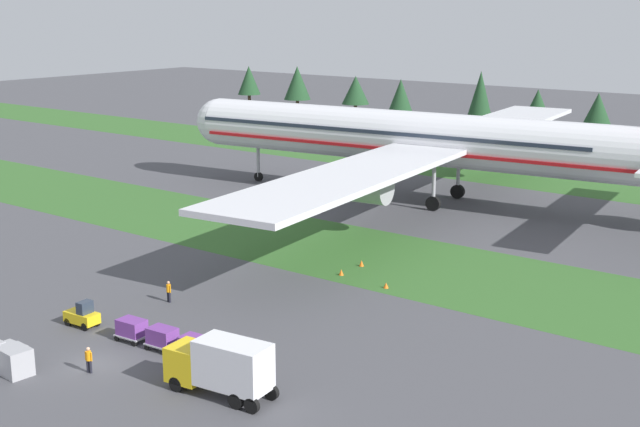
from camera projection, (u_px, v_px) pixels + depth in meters
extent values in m
plane|color=#47474C|center=(92.00, 366.00, 55.09)|extent=(400.00, 400.00, 0.00)
cube|color=#336028|center=(367.00, 255.00, 79.62)|extent=(320.00, 16.54, 0.01)
cube|color=#336028|center=(554.00, 179.00, 114.43)|extent=(320.00, 16.54, 0.01)
cylinder|color=silver|center=(412.00, 137.00, 100.45)|extent=(57.63, 12.83, 6.22)
sphere|color=silver|center=(219.00, 121.00, 114.65)|extent=(6.10, 6.10, 6.10)
cube|color=red|center=(412.00, 147.00, 100.71)|extent=(56.26, 12.79, 0.36)
cube|color=#283342|center=(386.00, 129.00, 102.00)|extent=(50.70, 12.08, 0.44)
cube|color=silver|center=(347.00, 177.00, 80.22)|extent=(13.48, 39.23, 0.56)
cylinder|color=#A3A3A8|center=(363.00, 186.00, 86.20)|extent=(5.95, 4.05, 3.42)
cube|color=silver|center=(503.00, 123.00, 117.52)|extent=(13.48, 39.23, 0.56)
cylinder|color=#A3A3A8|center=(478.00, 142.00, 113.87)|extent=(5.95, 4.05, 3.42)
cylinder|color=#A3A3A8|center=(258.00, 154.00, 112.48)|extent=(0.44, 0.44, 6.09)
cylinder|color=black|center=(259.00, 177.00, 113.21)|extent=(1.24, 0.56, 1.20)
cylinder|color=#A3A3A8|center=(434.00, 178.00, 96.02)|extent=(0.44, 0.44, 5.84)
cylinder|color=black|center=(433.00, 203.00, 96.72)|extent=(1.76, 0.79, 1.70)
cylinder|color=#A3A3A8|center=(458.00, 168.00, 102.26)|extent=(0.44, 0.44, 5.84)
cylinder|color=black|center=(458.00, 192.00, 102.96)|extent=(1.76, 0.79, 1.70)
cube|color=yellow|center=(82.00, 317.00, 61.77)|extent=(2.69, 1.48, 0.77)
cube|color=#283342|center=(85.00, 307.00, 61.37)|extent=(0.78, 1.14, 0.90)
cylinder|color=black|center=(68.00, 322.00, 61.90)|extent=(0.61, 0.24, 0.60)
cylinder|color=black|center=(80.00, 317.00, 62.80)|extent=(0.61, 0.24, 0.60)
cylinder|color=black|center=(85.00, 327.00, 60.93)|extent=(0.61, 0.24, 0.60)
cylinder|color=black|center=(97.00, 322.00, 61.83)|extent=(0.61, 0.24, 0.60)
cube|color=#A3A3A8|center=(132.00, 335.00, 59.13)|extent=(2.30, 1.66, 0.10)
cube|color=#70388E|center=(132.00, 327.00, 58.99)|extent=(2.03, 1.46, 1.10)
cylinder|color=black|center=(117.00, 339.00, 59.06)|extent=(0.41, 0.15, 0.40)
cylinder|color=black|center=(131.00, 332.00, 60.18)|extent=(0.41, 0.15, 0.40)
cylinder|color=black|center=(134.00, 344.00, 58.17)|extent=(0.41, 0.15, 0.40)
cylinder|color=black|center=(148.00, 337.00, 59.29)|extent=(0.41, 0.15, 0.40)
cube|color=#A3A3A8|center=(163.00, 344.00, 57.59)|extent=(2.30, 1.66, 0.10)
cube|color=#70388E|center=(162.00, 336.00, 57.44)|extent=(2.03, 1.46, 1.10)
cylinder|color=black|center=(147.00, 347.00, 57.52)|extent=(0.41, 0.15, 0.40)
cylinder|color=black|center=(161.00, 341.00, 58.64)|extent=(0.41, 0.15, 0.40)
cylinder|color=black|center=(165.00, 353.00, 56.63)|extent=(0.41, 0.15, 0.40)
cylinder|color=black|center=(179.00, 346.00, 57.75)|extent=(0.41, 0.15, 0.40)
cube|color=#A3A3A8|center=(195.00, 353.00, 56.04)|extent=(2.30, 1.66, 0.10)
cube|color=#70388E|center=(195.00, 345.00, 55.90)|extent=(2.03, 1.46, 1.10)
cylinder|color=black|center=(179.00, 357.00, 55.98)|extent=(0.41, 0.15, 0.40)
cylinder|color=black|center=(193.00, 350.00, 57.10)|extent=(0.41, 0.15, 0.40)
cylinder|color=black|center=(198.00, 362.00, 55.09)|extent=(0.41, 0.15, 0.40)
cylinder|color=black|center=(212.00, 355.00, 56.21)|extent=(0.41, 0.15, 0.40)
cube|color=yellow|center=(189.00, 362.00, 51.76)|extent=(2.45, 2.54, 2.20)
cube|color=#283342|center=(175.00, 352.00, 52.18)|extent=(0.32, 2.07, 0.97)
cube|color=silver|center=(233.00, 365.00, 49.96)|extent=(4.73, 2.80, 2.80)
cylinder|color=black|center=(176.00, 384.00, 51.30)|extent=(0.99, 0.41, 0.96)
cylinder|color=black|center=(197.00, 372.00, 52.97)|extent=(0.99, 0.41, 0.96)
cylinder|color=black|center=(236.00, 401.00, 49.08)|extent=(0.99, 0.41, 0.96)
cylinder|color=black|center=(256.00, 388.00, 50.75)|extent=(0.99, 0.41, 0.96)
cylinder|color=black|center=(252.00, 406.00, 48.52)|extent=(0.99, 0.41, 0.96)
cylinder|color=black|center=(271.00, 392.00, 50.19)|extent=(0.99, 0.41, 0.96)
cylinder|color=black|center=(91.00, 367.00, 53.88)|extent=(0.18, 0.18, 0.85)
cylinder|color=black|center=(88.00, 366.00, 53.97)|extent=(0.18, 0.18, 0.85)
cylinder|color=orange|center=(89.00, 356.00, 53.75)|extent=(0.36, 0.36, 0.62)
sphere|color=tan|center=(88.00, 349.00, 53.64)|extent=(0.24, 0.24, 0.24)
cylinder|color=orange|center=(91.00, 357.00, 53.66)|extent=(0.10, 0.10, 0.58)
cylinder|color=orange|center=(86.00, 356.00, 53.85)|extent=(0.10, 0.10, 0.58)
cylinder|color=black|center=(168.00, 297.00, 66.92)|extent=(0.18, 0.18, 0.85)
cylinder|color=black|center=(170.00, 297.00, 66.77)|extent=(0.18, 0.18, 0.85)
cylinder|color=orange|center=(169.00, 288.00, 66.67)|extent=(0.36, 0.36, 0.62)
sphere|color=tan|center=(168.00, 283.00, 66.56)|extent=(0.24, 0.24, 0.24)
cylinder|color=orange|center=(167.00, 288.00, 66.84)|extent=(0.10, 0.10, 0.58)
cylinder|color=orange|center=(170.00, 289.00, 66.51)|extent=(0.10, 0.10, 0.58)
cube|color=#A3A3A8|center=(9.00, 357.00, 54.39)|extent=(2.04, 1.65, 1.60)
cube|color=#A3A3A8|center=(15.00, 361.00, 53.54)|extent=(2.13, 1.77, 1.79)
cone|color=orange|center=(386.00, 285.00, 70.24)|extent=(0.44, 0.44, 0.47)
cone|color=orange|center=(341.00, 272.00, 73.60)|extent=(0.44, 0.44, 0.52)
cone|color=orange|center=(361.00, 263.00, 76.13)|extent=(0.44, 0.44, 0.56)
cylinder|color=#4C3823|center=(249.00, 103.00, 186.90)|extent=(0.70, 0.70, 3.93)
cone|color=#1E4223|center=(249.00, 80.00, 185.70)|extent=(4.97, 4.97, 6.21)
cylinder|color=#4C3823|center=(297.00, 108.00, 180.26)|extent=(0.70, 0.70, 3.55)
cone|color=#1E4223|center=(297.00, 83.00, 179.01)|extent=(5.67, 5.67, 6.99)
cylinder|color=#4C3823|center=(355.00, 112.00, 173.59)|extent=(0.70, 0.70, 3.35)
cone|color=#1E4223|center=(356.00, 90.00, 172.52)|extent=(5.61, 5.61, 5.73)
cylinder|color=#4C3823|center=(400.00, 119.00, 166.40)|extent=(0.70, 0.70, 2.66)
cone|color=#1E4223|center=(401.00, 95.00, 165.32)|extent=(4.79, 4.79, 6.40)
cylinder|color=#4C3823|center=(479.00, 123.00, 158.98)|extent=(0.70, 0.70, 2.76)
cone|color=#1E4223|center=(480.00, 94.00, 157.66)|extent=(4.53, 4.53, 8.38)
cylinder|color=#4C3823|center=(536.00, 130.00, 150.57)|extent=(0.70, 0.70, 2.67)
cone|color=#1E4223|center=(537.00, 106.00, 149.55)|extent=(5.08, 5.08, 5.93)
cylinder|color=#4C3823|center=(596.00, 133.00, 146.37)|extent=(0.70, 0.70, 2.83)
cone|color=#1E4223|center=(598.00, 109.00, 145.37)|extent=(4.87, 4.87, 5.59)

